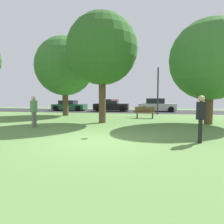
{
  "coord_description": "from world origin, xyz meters",
  "views": [
    {
      "loc": [
        1.94,
        -6.97,
        1.67
      ],
      "look_at": [
        0.0,
        4.16,
        0.81
      ],
      "focal_mm": 31.17,
      "sensor_mm": 36.0,
      "label": 1
    }
  ],
  "objects_px": {
    "parked_car_silver": "(156,106)",
    "parked_car_green": "(69,106)",
    "person_catcher": "(34,110)",
    "oak_tree_center": "(65,66)",
    "person_thrower": "(201,117)",
    "street_lamp_post": "(158,91)",
    "birch_tree_lone": "(102,50)",
    "maple_tree_far": "(210,60)",
    "frisbee_disc": "(114,100)",
    "park_bench": "(145,112)",
    "parked_car_black": "(111,106)"
  },
  "relations": [
    {
      "from": "parked_car_silver",
      "to": "parked_car_green",
      "type": "bearing_deg",
      "value": -179.26
    },
    {
      "from": "parked_car_silver",
      "to": "street_lamp_post",
      "type": "distance_m",
      "value": 4.44
    },
    {
      "from": "parked_car_green",
      "to": "street_lamp_post",
      "type": "relative_size",
      "value": 0.9
    },
    {
      "from": "frisbee_disc",
      "to": "parked_car_green",
      "type": "bearing_deg",
      "value": 118.85
    },
    {
      "from": "parked_car_green",
      "to": "street_lamp_post",
      "type": "bearing_deg",
      "value": -20.73
    },
    {
      "from": "maple_tree_far",
      "to": "oak_tree_center",
      "type": "height_order",
      "value": "oak_tree_center"
    },
    {
      "from": "oak_tree_center",
      "to": "parked_car_black",
      "type": "height_order",
      "value": "oak_tree_center"
    },
    {
      "from": "oak_tree_center",
      "to": "parked_car_silver",
      "type": "distance_m",
      "value": 11.35
    },
    {
      "from": "birch_tree_lone",
      "to": "maple_tree_far",
      "type": "xyz_separation_m",
      "value": [
        6.64,
        0.51,
        -0.77
      ]
    },
    {
      "from": "maple_tree_far",
      "to": "person_catcher",
      "type": "distance_m",
      "value": 10.83
    },
    {
      "from": "maple_tree_far",
      "to": "park_bench",
      "type": "bearing_deg",
      "value": 145.31
    },
    {
      "from": "maple_tree_far",
      "to": "frisbee_disc",
      "type": "relative_size",
      "value": 18.05
    },
    {
      "from": "person_thrower",
      "to": "park_bench",
      "type": "height_order",
      "value": "person_thrower"
    },
    {
      "from": "frisbee_disc",
      "to": "park_bench",
      "type": "relative_size",
      "value": 0.22
    },
    {
      "from": "oak_tree_center",
      "to": "park_bench",
      "type": "relative_size",
      "value": 4.42
    },
    {
      "from": "street_lamp_post",
      "to": "maple_tree_far",
      "type": "bearing_deg",
      "value": -66.53
    },
    {
      "from": "frisbee_disc",
      "to": "parked_car_black",
      "type": "distance_m",
      "value": 14.82
    },
    {
      "from": "oak_tree_center",
      "to": "person_catcher",
      "type": "xyz_separation_m",
      "value": [
        1.14,
        -6.94,
        -3.48
      ]
    },
    {
      "from": "maple_tree_far",
      "to": "park_bench",
      "type": "xyz_separation_m",
      "value": [
        -3.91,
        2.7,
        -3.47
      ]
    },
    {
      "from": "oak_tree_center",
      "to": "parked_car_green",
      "type": "bearing_deg",
      "value": 109.33
    },
    {
      "from": "maple_tree_far",
      "to": "frisbee_disc",
      "type": "xyz_separation_m",
      "value": [
        -5.23,
        -4.42,
        -2.39
      ]
    },
    {
      "from": "oak_tree_center",
      "to": "parked_car_green",
      "type": "xyz_separation_m",
      "value": [
        -2.25,
        6.43,
        -3.84
      ]
    },
    {
      "from": "oak_tree_center",
      "to": "street_lamp_post",
      "type": "height_order",
      "value": "oak_tree_center"
    },
    {
      "from": "birch_tree_lone",
      "to": "maple_tree_far",
      "type": "height_order",
      "value": "birch_tree_lone"
    },
    {
      "from": "person_thrower",
      "to": "parked_car_silver",
      "type": "relative_size",
      "value": 0.41
    },
    {
      "from": "parked_car_green",
      "to": "birch_tree_lone",
      "type": "bearing_deg",
      "value": -58.24
    },
    {
      "from": "maple_tree_far",
      "to": "parked_car_green",
      "type": "bearing_deg",
      "value": 142.33
    },
    {
      "from": "person_thrower",
      "to": "parked_car_green",
      "type": "distance_m",
      "value": 19.44
    },
    {
      "from": "oak_tree_center",
      "to": "frisbee_disc",
      "type": "bearing_deg",
      "value": -54.78
    },
    {
      "from": "person_catcher",
      "to": "street_lamp_post",
      "type": "xyz_separation_m",
      "value": [
        7.22,
        9.35,
        1.3
      ]
    },
    {
      "from": "parked_car_black",
      "to": "person_catcher",
      "type": "bearing_deg",
      "value": -98.49
    },
    {
      "from": "maple_tree_far",
      "to": "person_catcher",
      "type": "height_order",
      "value": "maple_tree_far"
    },
    {
      "from": "parked_car_green",
      "to": "parked_car_silver",
      "type": "xyz_separation_m",
      "value": [
        10.72,
        0.14,
        0.1
      ]
    },
    {
      "from": "person_catcher",
      "to": "parked_car_silver",
      "type": "xyz_separation_m",
      "value": [
        7.33,
        13.51,
        -0.26
      ]
    },
    {
      "from": "maple_tree_far",
      "to": "person_thrower",
      "type": "bearing_deg",
      "value": -109.07
    },
    {
      "from": "birch_tree_lone",
      "to": "parked_car_green",
      "type": "bearing_deg",
      "value": 121.76
    },
    {
      "from": "parked_car_black",
      "to": "parked_car_silver",
      "type": "bearing_deg",
      "value": 3.44
    },
    {
      "from": "park_bench",
      "to": "person_thrower",
      "type": "bearing_deg",
      "value": 104.2
    },
    {
      "from": "person_thrower",
      "to": "parked_car_black",
      "type": "relative_size",
      "value": 0.42
    },
    {
      "from": "maple_tree_far",
      "to": "park_bench",
      "type": "relative_size",
      "value": 4.0
    },
    {
      "from": "maple_tree_far",
      "to": "oak_tree_center",
      "type": "relative_size",
      "value": 0.91
    },
    {
      "from": "parked_car_black",
      "to": "park_bench",
      "type": "bearing_deg",
      "value": -61.22
    },
    {
      "from": "person_catcher",
      "to": "oak_tree_center",
      "type": "bearing_deg",
      "value": 115.28
    },
    {
      "from": "person_catcher",
      "to": "frisbee_disc",
      "type": "bearing_deg",
      "value": 0.0
    },
    {
      "from": "birch_tree_lone",
      "to": "parked_car_green",
      "type": "relative_size",
      "value": 1.72
    },
    {
      "from": "birch_tree_lone",
      "to": "maple_tree_far",
      "type": "relative_size",
      "value": 1.09
    },
    {
      "from": "person_thrower",
      "to": "street_lamp_post",
      "type": "bearing_deg",
      "value": -69.79
    },
    {
      "from": "maple_tree_far",
      "to": "oak_tree_center",
      "type": "xyz_separation_m",
      "value": [
        -11.09,
        3.87,
        0.5
      ]
    },
    {
      "from": "maple_tree_far",
      "to": "parked_car_silver",
      "type": "xyz_separation_m",
      "value": [
        -2.62,
        10.44,
        -3.24
      ]
    },
    {
      "from": "birch_tree_lone",
      "to": "person_catcher",
      "type": "relative_size",
      "value": 4.07
    }
  ]
}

